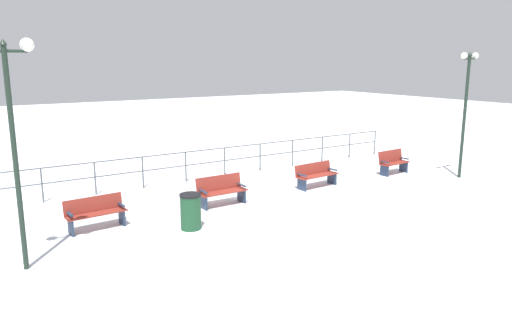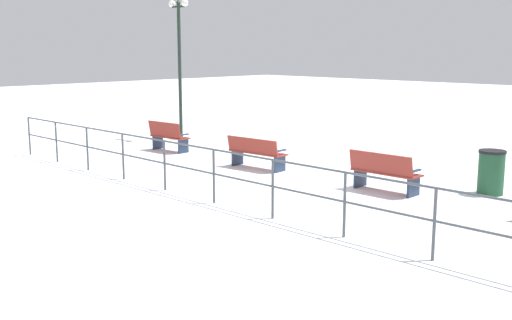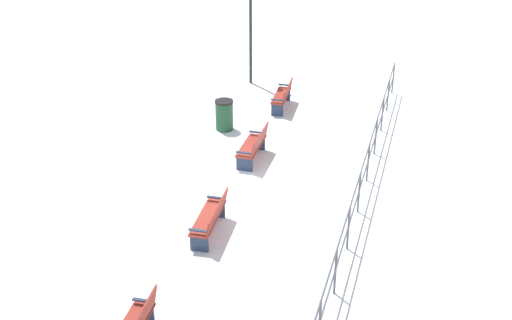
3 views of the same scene
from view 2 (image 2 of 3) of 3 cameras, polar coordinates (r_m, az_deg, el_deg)
name	(u,v)px [view 2 (image 2 of 3)]	position (r m, az deg, el deg)	size (l,w,h in m)	color
ground_plane	(318,179)	(14.94, 5.71, -1.72)	(80.00, 80.00, 0.00)	white
bench_second	(384,172)	(13.68, 11.73, -1.07)	(0.58, 1.55, 0.89)	maroon
bench_third	(256,152)	(15.98, 0.01, 0.74)	(0.63, 1.68, 0.83)	maroon
bench_fourth	(168,136)	(18.88, -8.10, 2.20)	(0.57, 1.40, 0.91)	maroon
lamppost_middle	(179,48)	(21.11, -7.08, 10.18)	(0.24, 0.91, 4.67)	#1E2D23
waterfront_railing	(214,167)	(12.43, -3.92, -0.67)	(0.05, 16.30, 1.12)	#4C5156
trash_bin	(491,172)	(14.14, 20.85, -1.05)	(0.57, 0.57, 0.96)	#1E4C2D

